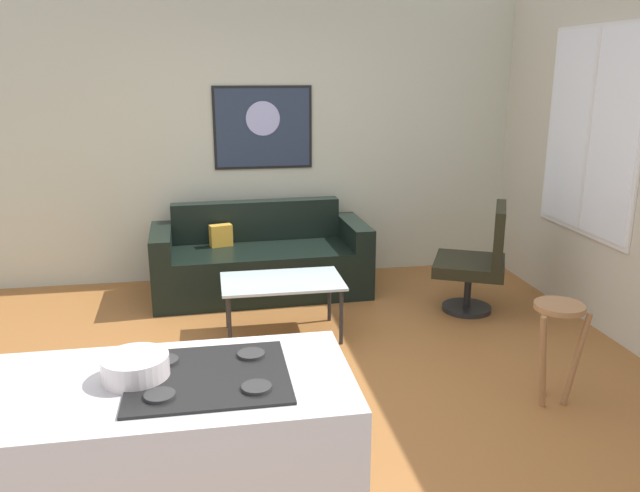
# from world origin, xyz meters

# --- Properties ---
(ground) EXTENTS (6.40, 6.40, 0.04)m
(ground) POSITION_xyz_m (0.00, 0.00, -0.02)
(ground) COLOR #965E2D
(back_wall) EXTENTS (6.40, 0.05, 2.80)m
(back_wall) POSITION_xyz_m (0.00, 2.42, 1.40)
(back_wall) COLOR beige
(back_wall) RESTS_ON ground
(couch) EXTENTS (1.97, 0.88, 0.81)m
(couch) POSITION_xyz_m (0.02, 1.88, 0.29)
(couch) COLOR black
(couch) RESTS_ON ground
(coffee_table) EXTENTS (0.93, 0.56, 0.46)m
(coffee_table) POSITION_xyz_m (0.10, 0.85, 0.42)
(coffee_table) COLOR silver
(coffee_table) RESTS_ON ground
(armchair) EXTENTS (0.78, 0.79, 0.94)m
(armchair) POSITION_xyz_m (1.80, 1.07, 0.46)
(armchair) COLOR black
(armchair) RESTS_ON ground
(bar_stool) EXTENTS (0.35, 0.34, 0.66)m
(bar_stool) POSITION_xyz_m (1.62, -0.47, 0.50)
(bar_stool) COLOR #96673F
(bar_stool) RESTS_ON ground
(kitchen_counter) EXTENTS (1.70, 0.71, 0.92)m
(kitchen_counter) POSITION_xyz_m (-0.76, -1.53, 0.45)
(kitchen_counter) COLOR silver
(kitchen_counter) RESTS_ON ground
(mixing_bowl) EXTENTS (0.25, 0.25, 0.09)m
(mixing_bowl) POSITION_xyz_m (-0.72, -1.49, 0.94)
(mixing_bowl) COLOR silver
(mixing_bowl) RESTS_ON kitchen_counter
(wall_painting) EXTENTS (0.94, 0.03, 0.78)m
(wall_painting) POSITION_xyz_m (0.11, 2.38, 1.48)
(wall_painting) COLOR black
(window) EXTENTS (0.03, 1.27, 1.65)m
(window) POSITION_xyz_m (2.59, 0.90, 1.53)
(window) COLOR silver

